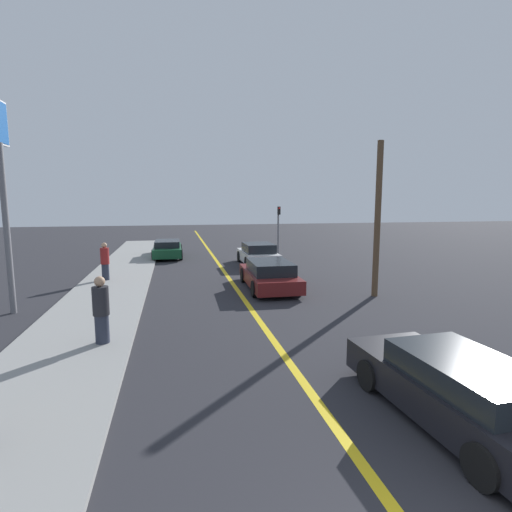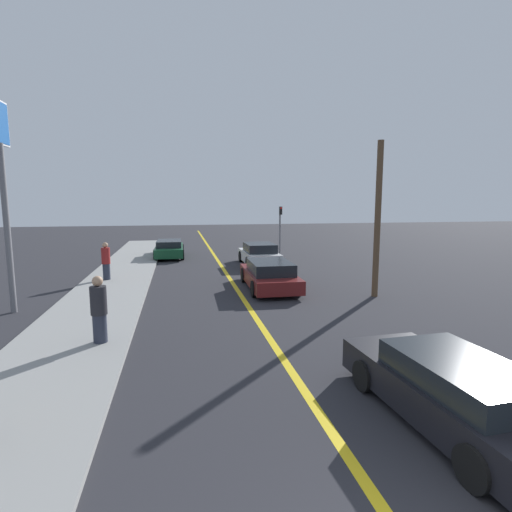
{
  "view_description": "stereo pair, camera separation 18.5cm",
  "coord_description": "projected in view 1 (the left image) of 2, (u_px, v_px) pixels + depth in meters",
  "views": [
    {
      "loc": [
        -2.59,
        -2.28,
        3.82
      ],
      "look_at": [
        0.8,
        14.12,
        1.46
      ],
      "focal_mm": 28.0,
      "sensor_mm": 36.0,
      "label": 1
    },
    {
      "loc": [
        -2.41,
        -2.32,
        3.82
      ],
      "look_at": [
        0.8,
        14.12,
        1.46
      ],
      "focal_mm": 28.0,
      "sensor_mm": 36.0,
      "label": 2
    }
  ],
  "objects": [
    {
      "name": "road_center_line",
      "position": [
        226.0,
        274.0,
        20.72
      ],
      "size": [
        0.2,
        60.0,
        0.01
      ],
      "color": "gold",
      "rests_on": "ground_plane"
    },
    {
      "name": "sidewalk_left",
      "position": [
        119.0,
        278.0,
        19.42
      ],
      "size": [
        3.09,
        35.52,
        0.11
      ],
      "color": "gray",
      "rests_on": "ground_plane"
    },
    {
      "name": "car_near_right_lane",
      "position": [
        459.0,
        391.0,
        6.78
      ],
      "size": [
        2.06,
        4.73,
        1.22
      ],
      "rotation": [
        0.0,
        0.0,
        0.06
      ],
      "color": "black",
      "rests_on": "ground_plane"
    },
    {
      "name": "car_ahead_center",
      "position": [
        269.0,
        275.0,
        17.28
      ],
      "size": [
        2.1,
        4.79,
        1.22
      ],
      "rotation": [
        0.0,
        0.0,
        -0.02
      ],
      "color": "maroon",
      "rests_on": "ground_plane"
    },
    {
      "name": "car_far_distant",
      "position": [
        258.0,
        254.0,
        23.63
      ],
      "size": [
        2.02,
        4.07,
        1.29
      ],
      "rotation": [
        0.0,
        0.0,
        0.01
      ],
      "color": "silver",
      "rests_on": "ground_plane"
    },
    {
      "name": "car_parked_left_lot",
      "position": [
        168.0,
        249.0,
        26.63
      ],
      "size": [
        1.94,
        4.57,
        1.16
      ],
      "rotation": [
        0.0,
        0.0,
        -0.01
      ],
      "color": "#144728",
      "rests_on": "ground_plane"
    },
    {
      "name": "pedestrian_mid_group",
      "position": [
        101.0,
        310.0,
        10.33
      ],
      "size": [
        0.42,
        0.42,
        1.77
      ],
      "color": "#282D3D",
      "rests_on": "sidewalk_left"
    },
    {
      "name": "pedestrian_far_standing",
      "position": [
        105.0,
        261.0,
        18.55
      ],
      "size": [
        0.39,
        0.39,
        1.76
      ],
      "color": "#282D3D",
      "rests_on": "sidewalk_left"
    },
    {
      "name": "traffic_light",
      "position": [
        278.0,
        225.0,
        27.48
      ],
      "size": [
        0.18,
        0.4,
        3.37
      ],
      "color": "slate",
      "rests_on": "ground_plane"
    },
    {
      "name": "roadside_sign",
      "position": [
        1.0,
        162.0,
        12.88
      ],
      "size": [
        0.2,
        1.48,
        7.03
      ],
      "color": "slate",
      "rests_on": "ground_plane"
    },
    {
      "name": "utility_pole",
      "position": [
        378.0,
        220.0,
        15.58
      ],
      "size": [
        0.24,
        0.24,
        6.07
      ],
      "color": "brown",
      "rests_on": "ground_plane"
    }
  ]
}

